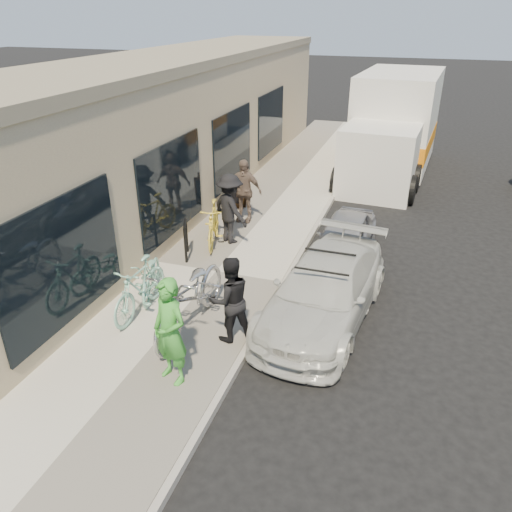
# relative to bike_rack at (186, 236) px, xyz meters

# --- Properties ---
(ground) EXTENTS (120.00, 120.00, 0.00)m
(ground) POSITION_rel_bike_rack_xyz_m (2.93, -3.45, -0.67)
(ground) COLOR black
(ground) RESTS_ON ground
(sidewalk) EXTENTS (3.00, 34.00, 0.15)m
(sidewalk) POSITION_rel_bike_rack_xyz_m (0.93, -0.45, -0.60)
(sidewalk) COLOR #B3AEA1
(sidewalk) RESTS_ON ground
(curb) EXTENTS (0.12, 34.00, 0.13)m
(curb) POSITION_rel_bike_rack_xyz_m (2.48, -0.45, -0.61)
(curb) COLOR gray
(curb) RESTS_ON ground
(storefront) EXTENTS (3.60, 20.00, 4.22)m
(storefront) POSITION_rel_bike_rack_xyz_m (-2.31, 4.54, 1.45)
(storefront) COLOR tan
(storefront) RESTS_ON ground
(bike_rack) EXTENTS (0.28, 0.57, 0.87)m
(bike_rack) POSITION_rel_bike_rack_xyz_m (0.00, 0.00, 0.00)
(bike_rack) COLOR black
(bike_rack) RESTS_ON sidewalk
(sandwich_board) EXTENTS (0.62, 0.62, 0.87)m
(sandwich_board) POSITION_rel_bike_rack_xyz_m (-0.03, 3.41, -0.08)
(sandwich_board) COLOR black
(sandwich_board) RESTS_ON sidewalk
(sedan_white) EXTENTS (2.17, 4.42, 1.28)m
(sedan_white) POSITION_rel_bike_rack_xyz_m (3.52, -1.31, -0.06)
(sedan_white) COLOR beige
(sedan_white) RESTS_ON ground
(sedan_silver) EXTENTS (1.37, 3.05, 1.02)m
(sedan_silver) POSITION_rel_bike_rack_xyz_m (3.44, 1.51, -0.17)
(sedan_silver) COLOR #A1A1A6
(sedan_silver) RESTS_ON ground
(moving_truck) EXTENTS (3.02, 7.06, 3.39)m
(moving_truck) POSITION_rel_bike_rack_xyz_m (3.84, 9.10, 0.83)
(moving_truck) COLOR silver
(moving_truck) RESTS_ON ground
(tandem_bike) EXTENTS (0.97, 2.55, 1.33)m
(tandem_bike) POSITION_rel_bike_rack_xyz_m (1.37, -2.60, 0.14)
(tandem_bike) COLOR #ABABAD
(tandem_bike) RESTS_ON sidewalk
(woman_rider) EXTENTS (0.76, 0.64, 1.78)m
(woman_rider) POSITION_rel_bike_rack_xyz_m (1.67, -3.97, 0.36)
(woman_rider) COLOR green
(woman_rider) RESTS_ON sidewalk
(man_standing) EXTENTS (0.97, 0.95, 1.58)m
(man_standing) POSITION_rel_bike_rack_xyz_m (2.13, -2.67, 0.27)
(man_standing) COLOR black
(man_standing) RESTS_ON sidewalk
(cruiser_bike_a) EXTENTS (0.54, 1.80, 1.07)m
(cruiser_bike_a) POSITION_rel_bike_rack_xyz_m (0.22, -2.43, 0.01)
(cruiser_bike_a) COLOR #81C0AA
(cruiser_bike_a) RESTS_ON sidewalk
(cruiser_bike_b) EXTENTS (1.04, 1.68, 0.84)m
(cruiser_bike_b) POSITION_rel_bike_rack_xyz_m (0.06, -1.74, -0.11)
(cruiser_bike_b) COLOR #81C0AA
(cruiser_bike_b) RESTS_ON sidewalk
(cruiser_bike_c) EXTENTS (0.96, 1.82, 1.05)m
(cruiser_bike_c) POSITION_rel_bike_rack_xyz_m (0.32, 0.88, 0.00)
(cruiser_bike_c) COLOR yellow
(cruiser_bike_c) RESTS_ON sidewalk
(bystander_a) EXTENTS (1.29, 1.14, 1.74)m
(bystander_a) POSITION_rel_bike_rack_xyz_m (0.67, 1.14, 0.34)
(bystander_a) COLOR black
(bystander_a) RESTS_ON sidewalk
(bystander_b) EXTENTS (1.01, 0.43, 1.72)m
(bystander_b) POSITION_rel_bike_rack_xyz_m (0.52, 2.53, 0.34)
(bystander_b) COLOR brown
(bystander_b) RESTS_ON sidewalk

